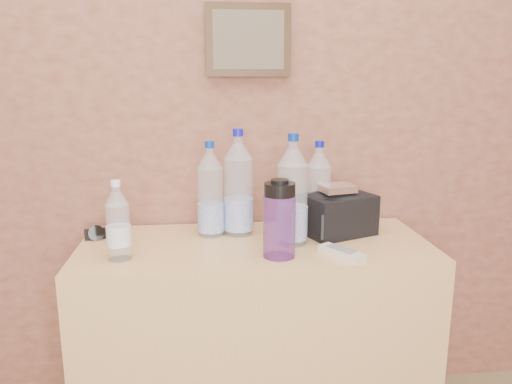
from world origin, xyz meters
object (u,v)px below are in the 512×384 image
Objects in this scene: pet_large_a at (211,194)px; pet_large_d at (292,196)px; ac_remote at (342,253)px; pet_large_b at (238,188)px; toiletry_bag at (338,212)px; dresser at (255,341)px; pet_large_c at (318,192)px; pet_small at (118,225)px; nalgene_bottle at (279,219)px; foil_packet at (337,188)px; sunglasses at (106,233)px.

pet_large_a is 0.29m from pet_large_d.
pet_large_a is at bearing -157.06° from ac_remote.
toiletry_bag is (0.35, -0.04, -0.08)m from pet_large_b.
dresser is 0.54m from pet_large_b.
pet_large_c reaches higher than dresser.
nalgene_bottle is at bearing -3.36° from pet_small.
pet_small is 0.73m from foil_packet.
ac_remote is at bearing -5.19° from nalgene_bottle.
pet_small is (-0.38, -0.22, -0.06)m from pet_large_b.
pet_large_a reaches higher than toiletry_bag.
ac_remote is (0.68, -0.05, -0.10)m from pet_small.
pet_large_b is 0.36m from toiletry_bag.
pet_small reaches higher than dresser.
toiletry_bag is at bearing 25.51° from pet_large_d.
pet_small is at bearing -142.74° from pet_large_a.
sunglasses reaches higher than dresser.
ac_remote is (0.19, -0.02, -0.11)m from nalgene_bottle.
pet_large_b reaches higher than pet_large_c.
pet_large_a is 2.94× the size of foil_packet.
pet_large_a is 0.90× the size of pet_large_d.
dresser is at bearing 171.80° from pet_large_d.
pet_large_a is 2.10× the size of ac_remote.
pet_large_d is 0.56m from pet_small.
pet_large_c is (0.24, 0.11, 0.51)m from dresser.
pet_large_a is 0.45m from toiletry_bag.
pet_large_c is 0.09m from foil_packet.
pet_large_d is (0.27, -0.12, 0.02)m from pet_large_a.
pet_large_d is 1.50× the size of pet_small.
dresser is 4.77× the size of pet_small.
pet_large_b is 0.43m from ac_remote.
foil_packet is (0.71, 0.16, 0.06)m from pet_small.
pet_large_a is 0.44m from foil_packet.
nalgene_bottle is at bearing -160.79° from toiletry_bag.
nalgene_bottle reaches higher than sunglasses.
pet_large_b is 0.29m from pet_large_c.
pet_large_b is 3.30× the size of foil_packet.
foil_packet is at bearing -54.46° from pet_large_c.
pet_large_c is at bearing 24.95° from dresser.
nalgene_bottle is at bearing -116.20° from pet_large_d.
pet_large_d reaches higher than sunglasses.
pet_large_a is at bearing -17.19° from sunglasses.
ac_remote is at bearing -99.13° from foil_packet.
pet_large_d is at bearing -27.68° from sunglasses.
ac_remote is 1.40× the size of foil_packet.
dresser is 0.51m from nalgene_bottle.
foil_packet is (0.23, 0.18, 0.05)m from nalgene_bottle.
dresser is at bearing -155.05° from pet_large_c.
pet_large_d reaches higher than pet_large_c.
nalgene_bottle reaches higher than dresser.
pet_large_b is at bearing 169.30° from foil_packet.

